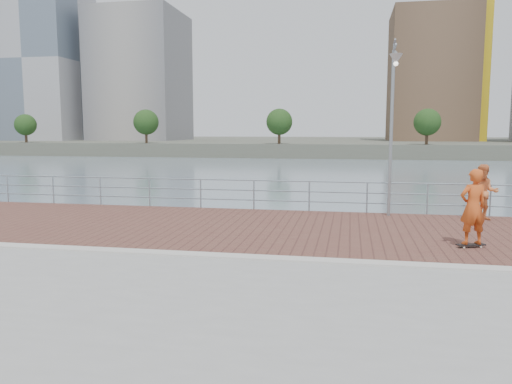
% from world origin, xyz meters
% --- Properties ---
extents(water, '(400.00, 400.00, 0.00)m').
position_xyz_m(water, '(0.00, 0.00, -2.00)').
color(water, slate).
rests_on(water, ground).
extents(brick_lane, '(40.00, 6.80, 0.02)m').
position_xyz_m(brick_lane, '(0.00, 3.60, 0.01)').
color(brick_lane, brown).
rests_on(brick_lane, seawall).
extents(curb, '(40.00, 0.40, 0.06)m').
position_xyz_m(curb, '(0.00, 0.00, 0.03)').
color(curb, '#B7B5AD').
rests_on(curb, seawall).
extents(far_shore, '(320.00, 95.00, 2.50)m').
position_xyz_m(far_shore, '(0.00, 122.50, -0.75)').
color(far_shore, '#4C5142').
rests_on(far_shore, ground).
extents(guardrail, '(39.06, 0.06, 1.13)m').
position_xyz_m(guardrail, '(0.00, 7.00, 0.69)').
color(guardrail, '#8C9EA8').
rests_on(guardrail, brick_lane).
extents(street_lamp, '(0.41, 1.19, 5.61)m').
position_xyz_m(street_lamp, '(3.80, 6.09, 3.99)').
color(street_lamp, gray).
rests_on(street_lamp, brick_lane).
extents(skateboard, '(0.74, 0.41, 0.08)m').
position_xyz_m(skateboard, '(5.49, 2.03, 0.08)').
color(skateboard, black).
rests_on(skateboard, brick_lane).
extents(skateboarder, '(0.80, 0.66, 1.89)m').
position_xyz_m(skateboarder, '(5.49, 2.03, 1.05)').
color(skateboarder, '#C84D1A').
rests_on(skateboarder, skateboard).
extents(bystander, '(1.00, 0.84, 1.82)m').
position_xyz_m(bystander, '(6.77, 6.22, 0.93)').
color(bystander, '#E07B42').
rests_on(bystander, brick_lane).
extents(skyline, '(233.00, 41.00, 66.08)m').
position_xyz_m(skyline, '(31.51, 104.60, 24.19)').
color(skyline, '#ADA38E').
rests_on(skyline, far_shore).
extents(shoreline_trees, '(144.43, 4.73, 6.31)m').
position_xyz_m(shoreline_trees, '(8.42, 77.00, 4.26)').
color(shoreline_trees, '#473323').
rests_on(shoreline_trees, far_shore).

